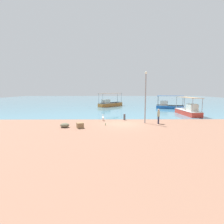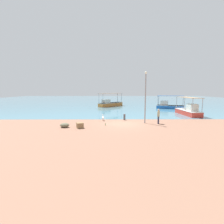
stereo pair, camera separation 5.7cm
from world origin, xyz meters
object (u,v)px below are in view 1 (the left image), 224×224
(fishing_boat_far_right, at_px, (188,111))
(pelican, at_px, (103,118))
(fishing_boat_outer, at_px, (110,103))
(lamp_post, at_px, (145,95))
(net_pile, at_px, (65,125))
(fisherman_standing, at_px, (159,116))
(cargo_crate, at_px, (80,125))
(fishing_boat_center, at_px, (169,105))
(glass_bottle, at_px, (105,124))
(mooring_bollard, at_px, (124,117))

(fishing_boat_far_right, bearing_deg, pelican, -159.57)
(fishing_boat_outer, xyz_separation_m, lamp_post, (4.05, -21.03, 2.61))
(fishing_boat_far_right, distance_m, net_pile, 18.86)
(fisherman_standing, height_order, cargo_crate, fisherman_standing)
(fishing_boat_far_right, bearing_deg, cargo_crate, -148.94)
(fisherman_standing, xyz_separation_m, net_pile, (-10.14, -1.82, -0.68))
(fishing_boat_outer, height_order, fishing_boat_far_right, fishing_boat_outer)
(lamp_post, relative_size, cargo_crate, 7.85)
(fishing_boat_outer, bearing_deg, fisherman_standing, -75.66)
(pelican, distance_m, lamp_post, 5.97)
(fishing_boat_outer, distance_m, fishing_boat_far_right, 18.86)
(fishing_boat_center, distance_m, lamp_post, 18.04)
(fishing_boat_center, bearing_deg, fishing_boat_outer, 157.08)
(glass_bottle, bearing_deg, lamp_post, 16.49)
(pelican, bearing_deg, mooring_bollard, 9.00)
(cargo_crate, bearing_deg, mooring_bollard, 43.90)
(lamp_post, height_order, mooring_bollard, lamp_post)
(fishing_boat_center, relative_size, cargo_crate, 7.50)
(fishing_boat_far_right, relative_size, lamp_post, 1.05)
(mooring_bollard, distance_m, glass_bottle, 4.20)
(pelican, xyz_separation_m, cargo_crate, (-2.16, -4.27, -0.11))
(fishing_boat_center, xyz_separation_m, fishing_boat_far_right, (-0.16, -9.37, 0.04))
(fishing_boat_far_right, xyz_separation_m, fisherman_standing, (-6.54, -6.97, 0.23))
(fishing_boat_far_right, bearing_deg, fishing_boat_center, 89.04)
(fishing_boat_center, distance_m, fisherman_standing, 17.66)
(fisherman_standing, bearing_deg, lamp_post, 162.10)
(fishing_boat_outer, xyz_separation_m, fishing_boat_center, (12.19, -5.16, -0.06))
(fishing_boat_center, height_order, mooring_bollard, fishing_boat_center)
(fishing_boat_center, bearing_deg, fishing_boat_far_right, -90.96)
(net_pile, bearing_deg, fishing_boat_far_right, 27.80)
(lamp_post, relative_size, mooring_bollard, 7.26)
(fishing_boat_center, bearing_deg, fisherman_standing, -112.28)
(fishing_boat_outer, relative_size, fisherman_standing, 3.67)
(fishing_boat_outer, xyz_separation_m, cargo_crate, (-3.03, -23.60, -0.42))
(mooring_bollard, bearing_deg, pelican, -171.00)
(fishing_boat_center, bearing_deg, glass_bottle, -126.38)
(lamp_post, distance_m, fisherman_standing, 2.83)
(fishing_boat_far_right, relative_size, fisherman_standing, 3.66)
(fishing_boat_center, distance_m, pelican, 19.28)
(mooring_bollard, height_order, net_pile, mooring_bollard)
(cargo_crate, xyz_separation_m, glass_bottle, (2.54, 1.23, -0.16))
(pelican, height_order, glass_bottle, pelican)
(pelican, relative_size, mooring_bollard, 0.99)
(fishing_boat_far_right, distance_m, glass_bottle, 14.79)
(mooring_bollard, height_order, fisherman_standing, fisherman_standing)
(fishing_boat_center, height_order, fisherman_standing, fishing_boat_center)
(mooring_bollard, bearing_deg, fishing_boat_outer, 95.60)
(fishing_boat_far_right, bearing_deg, fisherman_standing, -133.17)
(cargo_crate, bearing_deg, net_pile, 170.20)
(mooring_bollard, bearing_deg, lamp_post, -44.03)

